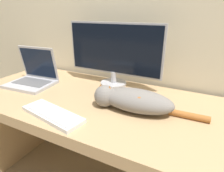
% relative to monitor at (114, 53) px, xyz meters
% --- Properties ---
extents(wall_back, '(6.40, 0.06, 2.60)m').
position_rel_monitor_xyz_m(wall_back, '(0.03, 0.17, 0.33)').
color(wall_back, beige).
rests_on(wall_back, ground_plane).
extents(desk, '(1.72, 0.73, 0.75)m').
position_rel_monitor_xyz_m(desk, '(0.03, -0.25, -0.37)').
color(desk, tan).
rests_on(desk, ground_plane).
extents(monitor, '(0.66, 0.18, 0.42)m').
position_rel_monitor_xyz_m(monitor, '(0.00, 0.00, 0.00)').
color(monitor, '#B2B2B7').
rests_on(monitor, desk).
extents(laptop, '(0.32, 0.26, 0.25)m').
position_rel_monitor_xyz_m(laptop, '(-0.51, -0.24, -0.18)').
color(laptop, '#B7B7BC').
rests_on(laptop, desk).
extents(external_keyboard, '(0.37, 0.18, 0.02)m').
position_rel_monitor_xyz_m(external_keyboard, '(-0.08, -0.51, -0.21)').
color(external_keyboard, white).
rests_on(external_keyboard, desk).
extents(cat, '(0.57, 0.18, 0.12)m').
position_rel_monitor_xyz_m(cat, '(0.24, -0.28, -0.17)').
color(cat, gray).
rests_on(cat, desk).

